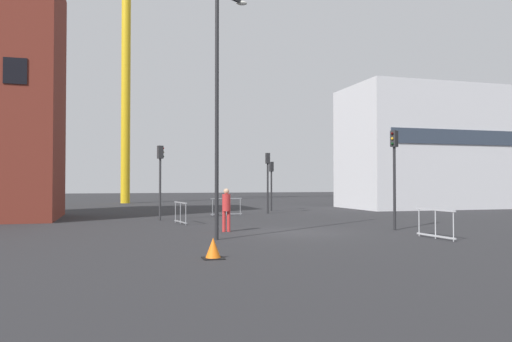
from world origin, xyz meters
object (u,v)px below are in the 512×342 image
streetlamp_tall (220,96)px  traffic_cone_on_verge (213,249)px  traffic_light_corner (268,173)px  construction_crane (124,37)px  traffic_light_island (271,178)px  traffic_light_crosswalk (394,164)px  pedestrian_walking (226,206)px  traffic_light_median (160,170)px

streetlamp_tall → traffic_cone_on_verge: bearing=-104.2°
traffic_light_corner → traffic_cone_on_verge: bearing=-111.8°
construction_crane → traffic_light_island: size_ratio=7.32×
traffic_light_crosswalk → pedestrian_walking: (-7.11, 1.30, -1.80)m
streetlamp_tall → traffic_light_crosswalk: 8.40m
traffic_light_crosswalk → pedestrian_walking: traffic_light_crosswalk is taller
construction_crane → traffic_light_island: construction_crane is taller
traffic_light_corner → pedestrian_walking: (-5.38, -11.34, -1.64)m
traffic_light_island → traffic_light_corner: size_ratio=0.88×
traffic_light_median → traffic_light_crosswalk: size_ratio=0.94×
pedestrian_walking → traffic_light_crosswalk: bearing=-10.4°
streetlamp_tall → traffic_light_island: (7.37, 16.72, -2.78)m
streetlamp_tall → traffic_cone_on_verge: size_ratio=15.98×
traffic_light_median → traffic_cone_on_verge: size_ratio=7.13×
construction_crane → traffic_light_corner: 25.66m
construction_crane → pedestrian_walking: 34.87m
traffic_light_island → traffic_cone_on_verge: size_ratio=6.25×
streetlamp_tall → traffic_light_island: size_ratio=2.56×
traffic_light_median → construction_crane: bearing=93.3°
traffic_light_median → traffic_cone_on_verge: (0.07, -14.20, -2.45)m
pedestrian_walking → traffic_light_median: bearing=106.1°
streetlamp_tall → traffic_cone_on_verge: 6.72m
traffic_light_median → traffic_light_corner: (7.43, 4.25, -0.02)m
traffic_light_corner → traffic_light_median: bearing=-150.2°
construction_crane → traffic_cone_on_verge: construction_crane is taller
traffic_light_island → traffic_light_corner: 2.96m
traffic_light_corner → pedestrian_walking: 12.66m
streetlamp_tall → traffic_light_median: 10.13m
traffic_light_crosswalk → traffic_light_island: bearing=92.2°
pedestrian_walking → traffic_light_island: bearing=65.1°
traffic_light_median → traffic_light_island: (8.56, 6.97, -0.31)m
streetlamp_tall → pedestrian_walking: bearing=72.3°
traffic_light_island → traffic_cone_on_verge: 22.91m
traffic_light_island → pedestrian_walking: bearing=-114.9°
traffic_light_island → pedestrian_walking: size_ratio=1.97×
traffic_light_median → traffic_light_crosswalk: (9.16, -8.40, 0.15)m
pedestrian_walking → construction_crane: bearing=96.3°
traffic_light_corner → traffic_light_island: bearing=67.4°
traffic_light_corner → traffic_light_crosswalk: (1.73, -12.64, 0.17)m
streetlamp_tall → traffic_light_crosswalk: bearing=9.7°
construction_crane → traffic_light_median: (1.38, -23.96, -13.84)m
streetlamp_tall → traffic_light_corner: bearing=66.0°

